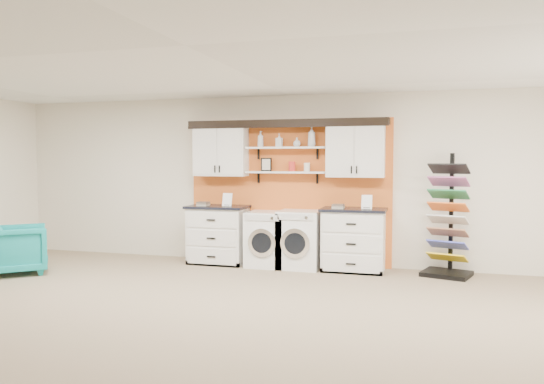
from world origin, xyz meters
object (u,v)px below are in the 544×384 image
(base_cabinet_right, at_px, (354,240))
(base_cabinet_left, at_px, (218,234))
(washer, at_px, (268,239))
(sample_rack, at_px, (448,238))
(dryer, at_px, (300,239))
(armchair, at_px, (19,249))

(base_cabinet_right, bearing_deg, base_cabinet_left, 180.00)
(washer, bearing_deg, sample_rack, 0.83)
(base_cabinet_left, height_order, dryer, base_cabinet_left)
(dryer, xyz_separation_m, armchair, (-4.04, -1.57, -0.09))
(base_cabinet_right, bearing_deg, dryer, -179.78)
(dryer, relative_size, sample_rack, 0.50)
(armchair, bearing_deg, dryer, -109.64)
(sample_rack, bearing_deg, armchair, -148.49)
(base_cabinet_left, distance_m, sample_rack, 3.66)
(base_cabinet_left, bearing_deg, armchair, -149.14)
(dryer, bearing_deg, base_cabinet_left, 179.86)
(washer, bearing_deg, base_cabinet_right, 0.14)
(dryer, bearing_deg, sample_rack, 1.03)
(base_cabinet_right, relative_size, washer, 1.12)
(washer, bearing_deg, base_cabinet_left, 179.78)
(base_cabinet_left, xyz_separation_m, base_cabinet_right, (2.26, -0.00, 0.01))
(washer, height_order, armchair, washer)
(base_cabinet_right, height_order, sample_rack, sample_rack)
(base_cabinet_right, xyz_separation_m, dryer, (-0.86, -0.00, -0.03))
(dryer, height_order, armchair, dryer)
(base_cabinet_left, xyz_separation_m, dryer, (1.40, -0.00, -0.02))
(base_cabinet_right, bearing_deg, sample_rack, 1.52)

